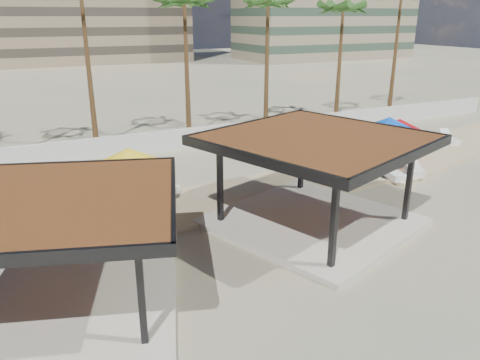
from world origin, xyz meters
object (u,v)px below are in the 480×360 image
object	(u,v)px
pavilion_west	(59,241)
lounger_c	(391,172)
pavilion_central	(315,172)
umbrella_c	(399,126)
lounger_d	(449,140)
lounger_a	(163,185)
lounger_b	(413,168)

from	to	relation	value
pavilion_west	lounger_c	xyz separation A→B (m)	(15.82, 4.02, -1.57)
pavilion_central	lounger_c	distance (m)	7.28
umbrella_c	lounger_d	world-z (taller)	umbrella_c
lounger_c	lounger_d	bearing A→B (deg)	-54.01
pavilion_central	pavilion_west	xyz separation A→B (m)	(-9.31, -1.31, -0.20)
lounger_a	lounger_b	size ratio (longest dim) A/B	0.94
lounger_a	lounger_c	size ratio (longest dim) A/B	0.97
pavilion_central	lounger_a	distance (m)	7.52
pavilion_west	umbrella_c	bearing A→B (deg)	35.16
lounger_a	lounger_d	distance (m)	18.75
pavilion_west	lounger_d	distance (m)	25.02
pavilion_west	lounger_b	size ratio (longest dim) A/B	3.66
lounger_a	lounger_b	world-z (taller)	lounger_b
pavilion_central	pavilion_west	world-z (taller)	pavilion_central
pavilion_central	lounger_c	xyz separation A→B (m)	(6.52, 2.71, -1.77)
lounger_d	pavilion_central	bearing A→B (deg)	136.55
lounger_a	pavilion_central	bearing A→B (deg)	-158.67
lounger_a	lounger_b	bearing A→B (deg)	-118.82
lounger_b	umbrella_c	bearing A→B (deg)	36.64
lounger_a	lounger_b	distance (m)	12.64
pavilion_central	pavilion_west	bearing A→B (deg)	168.47
lounger_b	lounger_c	size ratio (longest dim) A/B	1.02
pavilion_west	lounger_c	bearing A→B (deg)	32.64
lounger_a	lounger_c	distance (m)	11.21
lounger_a	lounger_c	bearing A→B (deg)	-120.76
umbrella_c	lounger_d	xyz separation A→B (m)	(6.59, 2.22, -2.00)
lounger_c	pavilion_west	bearing A→B (deg)	117.31
pavilion_west	lounger_b	xyz separation A→B (m)	(17.31, 4.02, -1.56)
lounger_d	lounger_a	bearing A→B (deg)	114.18
lounger_b	pavilion_central	bearing A→B (deg)	142.52
umbrella_c	lounger_b	bearing A→B (deg)	-87.18
umbrella_c	lounger_c	world-z (taller)	umbrella_c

